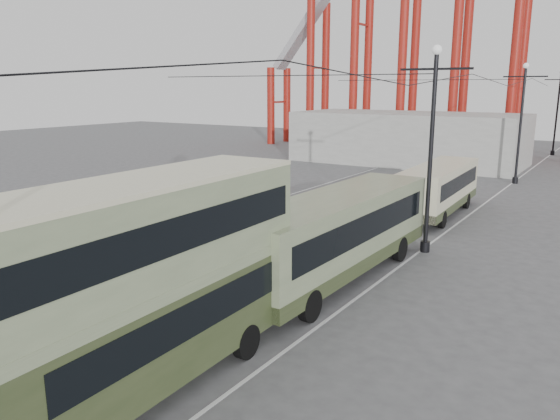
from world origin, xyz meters
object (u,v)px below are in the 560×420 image
Objects in this scene: single_decker_green at (336,232)px; double_decker_bus at (138,279)px; pedestrian at (265,255)px; single_decker_cream at (439,187)px.

double_decker_bus is at bearing -89.98° from single_decker_green.
double_decker_bus is 5.78× the size of pedestrian.
single_decker_green is 6.91× the size of pedestrian.
pedestrian is (-2.53, -14.67, -0.81)m from single_decker_cream.
single_decker_green is at bearing -169.98° from pedestrian.
single_decker_cream reaches higher than pedestrian.
double_decker_bus reaches higher than single_decker_green.
single_decker_green reaches higher than pedestrian.
double_decker_bus is 10.15m from single_decker_green.
pedestrian is at bearing -152.59° from single_decker_green.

